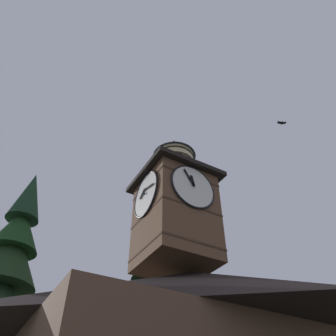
{
  "coord_description": "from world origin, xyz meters",
  "views": [
    {
      "loc": [
        6.35,
        10.47,
        1.56
      ],
      "look_at": [
        -0.69,
        -1.84,
        13.65
      ],
      "focal_mm": 36.17,
      "sensor_mm": 36.0,
      "label": 1
    }
  ],
  "objects_px": {
    "pine_tree_behind": "(156,311)",
    "clock_tower": "(175,204)",
    "moon": "(155,332)",
    "flying_bird_high": "(282,123)"
  },
  "relations": [
    {
      "from": "pine_tree_behind",
      "to": "clock_tower",
      "type": "bearing_deg",
      "value": 72.18
    },
    {
      "from": "moon",
      "to": "flying_bird_high",
      "type": "xyz_separation_m",
      "value": [
        10.69,
        36.95,
        2.65
      ]
    },
    {
      "from": "moon",
      "to": "flying_bird_high",
      "type": "height_order",
      "value": "flying_bird_high"
    },
    {
      "from": "pine_tree_behind",
      "to": "moon",
      "type": "relative_size",
      "value": 11.0
    },
    {
      "from": "pine_tree_behind",
      "to": "flying_bird_high",
      "type": "distance_m",
      "value": 13.55
    },
    {
      "from": "flying_bird_high",
      "to": "moon",
      "type": "bearing_deg",
      "value": -106.14
    },
    {
      "from": "pine_tree_behind",
      "to": "flying_bird_high",
      "type": "bearing_deg",
      "value": 120.37
    },
    {
      "from": "pine_tree_behind",
      "to": "moon",
      "type": "height_order",
      "value": "pine_tree_behind"
    },
    {
      "from": "clock_tower",
      "to": "moon",
      "type": "relative_size",
      "value": 4.97
    },
    {
      "from": "clock_tower",
      "to": "pine_tree_behind",
      "type": "distance_m",
      "value": 6.06
    }
  ]
}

